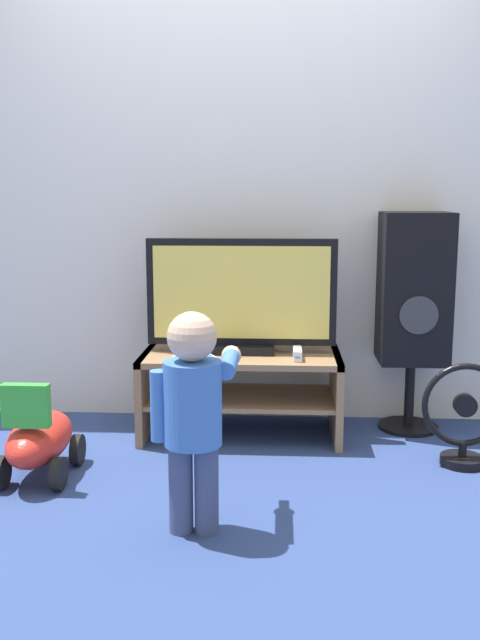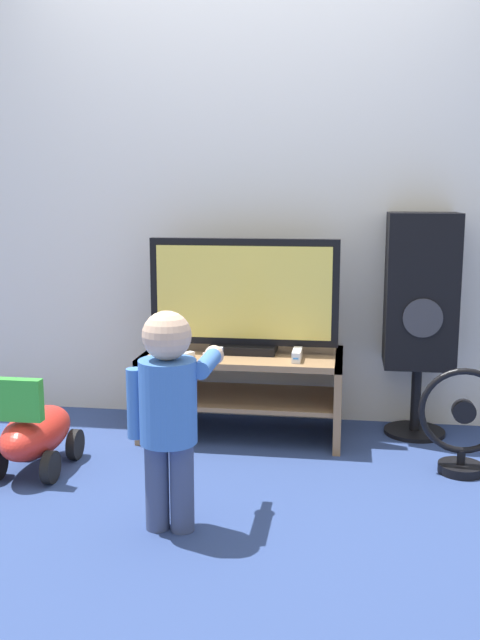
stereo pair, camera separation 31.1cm
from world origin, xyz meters
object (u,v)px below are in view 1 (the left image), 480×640
remote_primary (183,357)px  remote_secondary (211,358)px  floor_fan (464,419)px  game_console (297,354)px  speaker_tower (414,292)px  ride_on_toy (39,439)px  television (241,297)px  child (194,404)px

remote_primary → remote_secondary: size_ratio=0.97×
floor_fan → game_console: bearing=160.9°
speaker_tower → floor_fan: size_ratio=2.37×
remote_primary → speaker_tower: size_ratio=0.11×
remote_primary → ride_on_toy: bearing=-140.5°
ride_on_toy → floor_fan: bearing=7.5°
television → speaker_tower: (0.86, 0.11, 0.01)m
game_console → child: (-0.38, -0.95, 0.03)m
remote_secondary → child: 0.90m
remote_primary → floor_fan: 1.33m
game_console → remote_primary: 0.55m
television → floor_fan: bearing=-21.1°
remote_secondary → floor_fan: bearing=-9.9°
child → floor_fan: size_ratio=1.71×
ride_on_toy → game_console: bearing=24.2°
television → remote_secondary: 0.36m
remote_primary → floor_fan: size_ratio=0.27×
television → ride_on_toy: size_ratio=1.85×
remote_primary → speaker_tower: speaker_tower is taller
child → remote_primary: bearing=100.2°
floor_fan → ride_on_toy: floor_fan is taller
remote_secondary → speaker_tower: 1.08m
television → floor_fan: (1.02, -0.39, -0.49)m
game_console → ride_on_toy: bearing=-155.8°
child → ride_on_toy: child is taller
television → game_console: size_ratio=5.77×
child → speaker_tower: speaker_tower is taller
game_console → floor_fan: bearing=-19.1°
game_console → floor_fan: same height
speaker_tower → ride_on_toy: size_ratio=2.20×
television → remote_secondary: television is taller
television → child: bearing=-95.6°
television → game_console: (0.28, -0.14, -0.25)m
game_console → remote_primary: bearing=-176.2°
floor_fan → ride_on_toy: size_ratio=0.93×
television → remote_primary: (-0.27, -0.17, -0.27)m
game_console → remote_secondary: 0.42m
game_console → speaker_tower: bearing=22.5°
remote_primary → floor_fan: (1.29, -0.22, -0.22)m
remote_secondary → speaker_tower: bearing=16.6°
game_console → child: bearing=-112.0°
speaker_tower → remote_primary: bearing=-166.2°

